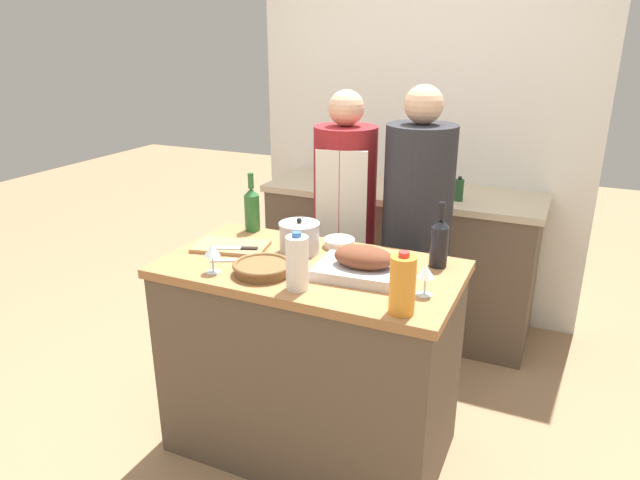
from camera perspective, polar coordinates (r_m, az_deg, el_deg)
The scene contains 22 objects.
ground_plane at distance 2.93m, azimuth -0.90°, elevation -19.61°, with size 12.00×12.00×0.00m, color #9E7A56.
kitchen_island at distance 2.66m, azimuth -0.95°, elevation -11.82°, with size 1.28×0.70×0.93m.
back_counter at distance 3.82m, azimuth 7.94°, elevation -1.76°, with size 1.75×0.60×0.94m.
back_wall at distance 3.93m, azimuth 10.03°, elevation 10.97°, with size 2.25×0.10×2.55m.
roasting_pan at distance 2.33m, azimuth 4.35°, elevation -2.49°, with size 0.39×0.28×0.13m.
wicker_basket at distance 2.36m, azimuth -5.80°, elevation -2.75°, with size 0.25×0.25×0.05m.
cutting_board at distance 2.67m, azimuth -8.89°, elevation -0.65°, with size 0.37×0.26×0.02m.
stock_pot at distance 2.57m, azimuth -2.07°, elevation 0.26°, with size 0.19×0.19×0.16m.
mixing_bowl at distance 2.65m, azimuth 1.92°, elevation -0.21°, with size 0.15×0.15×0.04m.
juice_jug at distance 2.02m, azimuth 8.25°, elevation -4.45°, with size 0.09×0.09×0.23m.
milk_jug at distance 2.19m, azimuth -2.30°, elevation -2.29°, with size 0.09×0.09×0.23m.
wine_bottle_green at distance 2.45m, azimuth 11.85°, elevation -0.15°, with size 0.08×0.08×0.28m.
wine_bottle_dark at distance 2.86m, azimuth -6.83°, elevation 3.18°, with size 0.08×0.08×0.30m.
wine_glass_left at distance 2.38m, azimuth -10.75°, elevation -1.14°, with size 0.07×0.07×0.13m.
wine_glass_right at distance 2.17m, azimuth 10.53°, elevation -3.24°, with size 0.07×0.07×0.12m.
knife_chef at distance 2.52m, azimuth -7.81°, elevation -1.99°, with size 0.24×0.14×0.01m.
knife_paring at distance 2.61m, azimuth -8.26°, elevation -0.81°, with size 0.20×0.10×0.01m.
condiment_bottle_tall at distance 3.87m, azimuth 0.94°, elevation 7.11°, with size 0.05×0.05×0.16m.
condiment_bottle_short at distance 3.46m, azimuth 13.73°, elevation 4.90°, with size 0.05×0.05×0.15m.
condiment_bottle_extra at distance 3.65m, azimuth 10.78°, elevation 6.25°, with size 0.06×0.06×0.19m.
person_cook_aproned at distance 3.14m, azimuth 2.45°, elevation 1.71°, with size 0.34×0.37×1.60m.
person_cook_guest at distance 3.01m, azimuth 9.60°, elevation 1.01°, with size 0.36×0.36×1.64m.
Camera 1 is at (0.98, -2.04, 1.87)m, focal length 32.00 mm.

